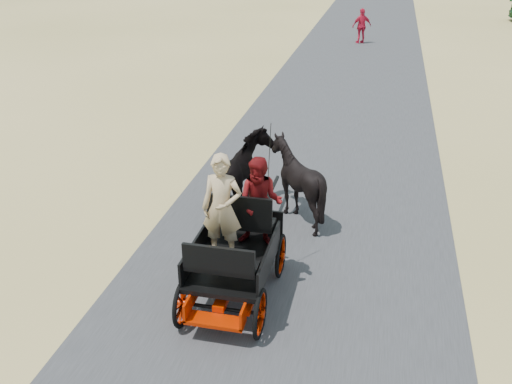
% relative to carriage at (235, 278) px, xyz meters
% --- Properties ---
extents(ground, '(140.00, 140.00, 0.00)m').
position_rel_carriage_xyz_m(ground, '(0.77, 0.59, -0.36)').
color(ground, tan).
extents(road, '(6.00, 140.00, 0.01)m').
position_rel_carriage_xyz_m(road, '(0.77, 0.59, -0.35)').
color(road, '#38383A').
rests_on(road, ground).
extents(carriage, '(1.30, 2.40, 0.72)m').
position_rel_carriage_xyz_m(carriage, '(0.00, 0.00, 0.00)').
color(carriage, black).
rests_on(carriage, ground).
extents(horse_left, '(0.91, 2.01, 1.70)m').
position_rel_carriage_xyz_m(horse_left, '(-0.55, 3.00, 0.49)').
color(horse_left, black).
rests_on(horse_left, ground).
extents(horse_right, '(1.37, 1.54, 1.70)m').
position_rel_carriage_xyz_m(horse_right, '(0.55, 3.00, 0.49)').
color(horse_right, black).
rests_on(horse_right, ground).
extents(driver_man, '(0.66, 0.43, 1.80)m').
position_rel_carriage_xyz_m(driver_man, '(-0.20, 0.05, 1.26)').
color(driver_man, tan).
rests_on(driver_man, carriage).
extents(passenger_woman, '(0.77, 0.60, 1.58)m').
position_rel_carriage_xyz_m(passenger_woman, '(0.30, 0.60, 1.15)').
color(passenger_woman, '#660C0F').
rests_on(passenger_woman, carriage).
extents(pedestrian, '(1.09, 0.83, 1.73)m').
position_rel_carriage_xyz_m(pedestrian, '(0.75, 22.52, 0.50)').
color(pedestrian, red).
rests_on(pedestrian, ground).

